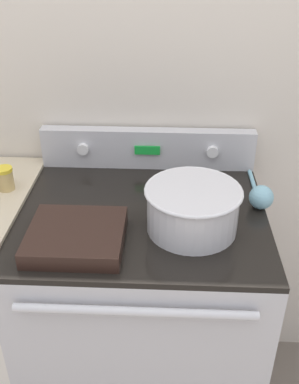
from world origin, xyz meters
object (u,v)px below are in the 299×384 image
object	(u,v)px
mixing_bowl	(193,206)
ladle	(261,196)
casserole_dish	(76,235)
spice_jar_yellow_cap	(5,178)

from	to	relation	value
mixing_bowl	ladle	size ratio (longest dim) A/B	1.05
casserole_dish	spice_jar_yellow_cap	size ratio (longest dim) A/B	3.35
spice_jar_yellow_cap	ladle	bearing A→B (deg)	-3.17
mixing_bowl	ladle	world-z (taller)	mixing_bowl
ladle	spice_jar_yellow_cap	world-z (taller)	spice_jar_yellow_cap
ladle	spice_jar_yellow_cap	size ratio (longest dim) A/B	3.38
casserole_dish	spice_jar_yellow_cap	distance (m)	0.39
spice_jar_yellow_cap	casserole_dish	bearing A→B (deg)	-43.25
ladle	mixing_bowl	bearing A→B (deg)	-148.79
mixing_bowl	spice_jar_yellow_cap	distance (m)	0.63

